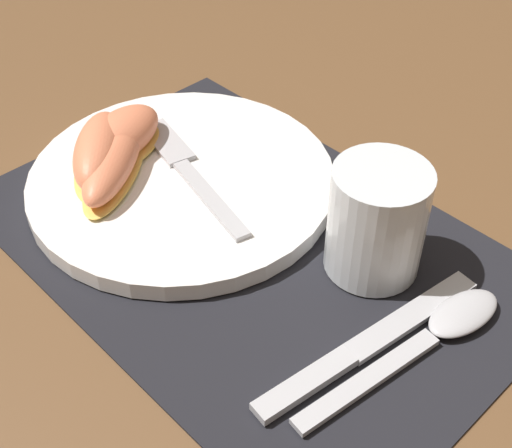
% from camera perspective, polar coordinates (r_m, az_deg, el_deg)
% --- Properties ---
extents(ground_plane, '(3.00, 3.00, 0.00)m').
position_cam_1_polar(ground_plane, '(0.60, -0.59, -1.70)').
color(ground_plane, brown).
extents(placemat, '(0.46, 0.30, 0.00)m').
position_cam_1_polar(placemat, '(0.60, -0.59, -1.56)').
color(placemat, black).
rests_on(placemat, ground_plane).
extents(plate, '(0.28, 0.28, 0.02)m').
position_cam_1_polar(plate, '(0.65, -5.93, 3.43)').
color(plate, white).
rests_on(plate, placemat).
extents(juice_glass, '(0.08, 0.08, 0.09)m').
position_cam_1_polar(juice_glass, '(0.56, 9.57, -0.19)').
color(juice_glass, silver).
rests_on(juice_glass, placemat).
extents(knife, '(0.04, 0.21, 0.01)m').
position_cam_1_polar(knife, '(0.52, 8.77, -9.56)').
color(knife, '#BCBCC1').
rests_on(knife, placemat).
extents(spoon, '(0.05, 0.19, 0.01)m').
position_cam_1_polar(spoon, '(0.54, 14.43, -8.22)').
color(spoon, '#BCBCC1').
rests_on(spoon, placemat).
extents(fork, '(0.19, 0.06, 0.00)m').
position_cam_1_polar(fork, '(0.65, -5.55, 4.63)').
color(fork, '#BCBCC1').
rests_on(fork, plate).
extents(citrus_wedge_0, '(0.08, 0.11, 0.04)m').
position_cam_1_polar(citrus_wedge_0, '(0.67, -10.80, 6.82)').
color(citrus_wedge_0, '#F7C656').
rests_on(citrus_wedge_0, plate).
extents(citrus_wedge_1, '(0.11, 0.11, 0.04)m').
position_cam_1_polar(citrus_wedge_1, '(0.65, -12.42, 5.59)').
color(citrus_wedge_1, '#F7C656').
rests_on(citrus_wedge_1, plate).
extents(citrus_wedge_2, '(0.12, 0.13, 0.03)m').
position_cam_1_polar(citrus_wedge_2, '(0.64, -11.32, 5.00)').
color(citrus_wedge_2, '#F7C656').
rests_on(citrus_wedge_2, plate).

